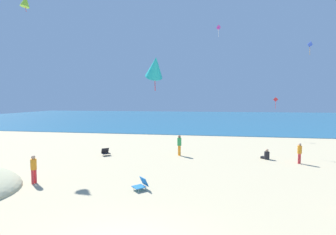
{
  "coord_description": "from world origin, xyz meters",
  "views": [
    {
      "loc": [
        2.4,
        -5.82,
        4.39
      ],
      "look_at": [
        0.0,
        8.52,
        3.35
      ],
      "focal_mm": 26.81,
      "sensor_mm": 36.0,
      "label": 1
    }
  ],
  "objects": [
    {
      "name": "beach_chair_far_left",
      "position": [
        -5.65,
        12.56,
        0.27
      ],
      "size": [
        0.81,
        0.81,
        0.58
      ],
      "rotation": [
        0.0,
        0.0,
        5.48
      ],
      "color": "black",
      "rests_on": "ground_plane"
    },
    {
      "name": "person_3",
      "position": [
        0.07,
        13.51,
        0.93
      ],
      "size": [
        0.44,
        0.44,
        1.61
      ],
      "rotation": [
        0.0,
        0.0,
        0.56
      ],
      "color": "orange",
      "rests_on": "ground_plane"
    },
    {
      "name": "beach_chair_near_camera",
      "position": [
        -0.86,
        5.75,
        0.27
      ],
      "size": [
        0.86,
        0.86,
        0.59
      ],
      "rotation": [
        0.0,
        0.0,
        3.93
      ],
      "color": "#2370B2",
      "rests_on": "ground_plane"
    },
    {
      "name": "kite_lime",
      "position": [
        -11.44,
        11.62,
        11.8
      ],
      "size": [
        1.0,
        0.95,
        1.22
      ],
      "rotation": [
        0.0,
        0.0,
        2.02
      ],
      "color": "#99DB33"
    },
    {
      "name": "kite_blue",
      "position": [
        12.69,
        23.02,
        10.11
      ],
      "size": [
        0.59,
        0.19,
        1.4
      ],
      "rotation": [
        0.0,
        0.0,
        0.53
      ],
      "color": "blue"
    },
    {
      "name": "person_5",
      "position": [
        6.55,
        13.38,
        0.29
      ],
      "size": [
        0.67,
        0.66,
        0.78
      ],
      "rotation": [
        0.0,
        0.0,
        2.39
      ],
      "color": "black",
      "rests_on": "ground_plane"
    },
    {
      "name": "ocean_water",
      "position": [
        0.0,
        54.7,
        0.03
      ],
      "size": [
        120.0,
        60.0,
        0.05
      ],
      "primitive_type": "cube",
      "color": "#236084",
      "rests_on": "ground_plane"
    },
    {
      "name": "person_2",
      "position": [
        -6.64,
        5.7,
        0.86
      ],
      "size": [
        0.35,
        0.35,
        1.5
      ],
      "rotation": [
        0.0,
        0.0,
        2.93
      ],
      "color": "red",
      "rests_on": "ground_plane"
    },
    {
      "name": "kite_red",
      "position": [
        9.61,
        23.7,
        4.33
      ],
      "size": [
        0.52,
        0.19,
        1.31
      ],
      "rotation": [
        0.0,
        0.0,
        6.01
      ],
      "color": "red"
    },
    {
      "name": "kite_teal",
      "position": [
        0.06,
        4.79,
        5.78
      ],
      "size": [
        1.16,
        1.33,
        1.59
      ],
      "rotation": [
        0.0,
        0.0,
        0.44
      ],
      "color": "#1EADAD"
    },
    {
      "name": "kite_magenta",
      "position": [
        3.15,
        19.89,
        11.43
      ],
      "size": [
        0.45,
        0.32,
        1.17
      ],
      "rotation": [
        0.0,
        0.0,
        5.76
      ],
      "color": "#DB3DA8"
    },
    {
      "name": "ground_plane",
      "position": [
        0.0,
        10.0,
        0.0
      ],
      "size": [
        120.0,
        120.0,
        0.0
      ],
      "primitive_type": "plane",
      "color": "#C6B58C"
    },
    {
      "name": "person_4",
      "position": [
        8.5,
        12.4,
        0.82
      ],
      "size": [
        0.4,
        0.4,
        1.42
      ],
      "rotation": [
        0.0,
        0.0,
        5.54
      ],
      "color": "red",
      "rests_on": "ground_plane"
    }
  ]
}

